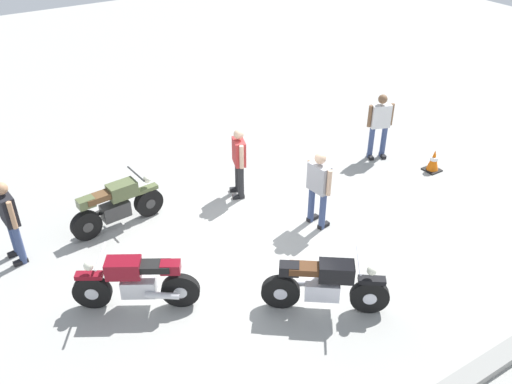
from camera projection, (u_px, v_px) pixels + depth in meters
ground_plane at (252, 237)px, 10.85m from camera, size 40.00×40.00×0.00m
motorcycle_black_cruiser at (325, 285)px, 8.91m from camera, size 1.75×1.34×1.09m
motorcycle_olive_vintage at (117, 206)px, 10.90m from camera, size 1.96×0.70×1.07m
motorcycle_maroon_cruiser at (136, 282)px, 8.96m from camera, size 1.85×1.18×1.09m
person_in_white_shirt at (380, 123)px, 13.14m from camera, size 0.62×0.44×1.63m
person_in_black_shirt at (10, 217)px, 9.80m from camera, size 0.35×0.64×1.64m
person_in_gray_shirt at (319, 185)px, 10.71m from camera, size 0.35×0.64×1.64m
person_in_red_shirt at (239, 159)px, 11.70m from camera, size 0.42×0.61×1.57m
traffic_cone at (434, 161)px, 12.92m from camera, size 0.36×0.36×0.53m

